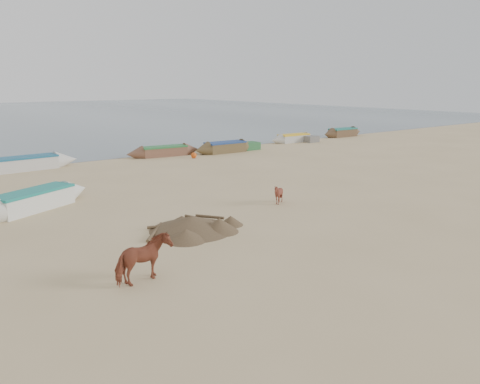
% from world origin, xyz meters
% --- Properties ---
extents(ground, '(140.00, 140.00, 0.00)m').
position_xyz_m(ground, '(0.00, 0.00, 0.00)').
color(ground, tan).
rests_on(ground, ground).
extents(cow_adult, '(1.75, 1.00, 1.40)m').
position_xyz_m(cow_adult, '(-6.57, -0.07, 0.70)').
color(cow_adult, brown).
rests_on(cow_adult, ground).
extents(calf_front, '(0.98, 0.91, 0.96)m').
position_xyz_m(calf_front, '(2.54, 4.33, 0.48)').
color(calf_front, maroon).
rests_on(calf_front, ground).
extents(near_canoe, '(6.26, 3.97, 0.92)m').
position_xyz_m(near_canoe, '(-7.00, 10.20, 0.46)').
color(near_canoe, silver).
rests_on(near_canoe, ground).
extents(debris_pile, '(3.61, 3.61, 0.56)m').
position_xyz_m(debris_pile, '(-2.88, 3.34, 0.28)').
color(debris_pile, brown).
rests_on(debris_pile, ground).
extents(waterline_canoes, '(57.87, 4.12, 0.92)m').
position_xyz_m(waterline_canoes, '(-0.22, 20.67, 0.43)').
color(waterline_canoes, brown).
rests_on(waterline_canoes, ground).
extents(beach_clutter, '(43.74, 4.69, 0.64)m').
position_xyz_m(beach_clutter, '(3.04, 19.87, 0.30)').
color(beach_clutter, '#2F683F').
rests_on(beach_clutter, ground).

